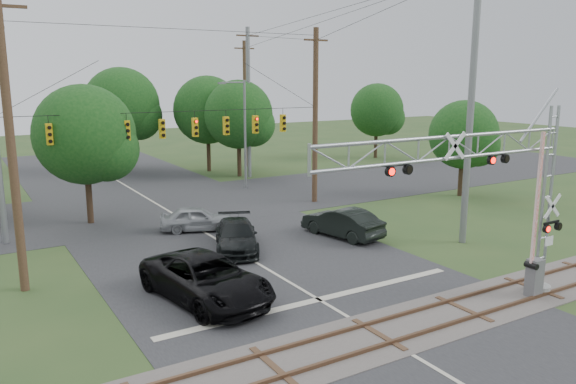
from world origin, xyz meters
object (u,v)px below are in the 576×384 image
traffic_signal_span (193,123)px  streetlight (243,129)px  crossing_gantry (491,188)px  pickup_black (206,279)px  sedan_silver (197,219)px  car_dark (236,236)px

traffic_signal_span → streetlight: bearing=45.0°
crossing_gantry → pickup_black: size_ratio=1.84×
crossing_gantry → pickup_black: crossing_gantry is taller
sedan_silver → streetlight: (7.61, 9.38, 3.88)m
pickup_black → streetlight: (11.07, 18.84, 3.70)m
pickup_black → car_dark: pickup_black is taller
pickup_black → sedan_silver: pickup_black is taller
crossing_gantry → streetlight: size_ratio=1.40×
crossing_gantry → sedan_silver: crossing_gantry is taller
traffic_signal_span → pickup_black: traffic_signal_span is taller
traffic_signal_span → sedan_silver: (-1.03, -2.81, -5.01)m
car_dark → sedan_silver: car_dark is taller
crossing_gantry → pickup_black: (-8.22, 6.09, -3.69)m
traffic_signal_span → pickup_black: bearing=-110.2°
crossing_gantry → car_dark: 12.68m
traffic_signal_span → car_dark: (-0.74, -7.12, -4.97)m
car_dark → crossing_gantry: bearing=-44.9°
crossing_gantry → car_dark: bearing=111.6°
pickup_black → crossing_gantry: bearing=-46.2°
pickup_black → car_dark: (3.77, 5.15, -0.15)m
pickup_black → car_dark: bearing=44.2°
crossing_gantry → car_dark: crossing_gantry is taller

